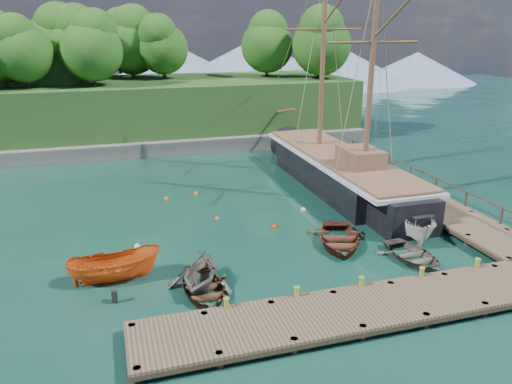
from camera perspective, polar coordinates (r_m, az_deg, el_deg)
ground at (r=26.05m, az=2.57°, el=-7.22°), size 160.00×160.00×0.00m
dock_near at (r=21.45m, az=13.73°, el=-12.54°), size 20.00×3.20×1.10m
dock_east at (r=36.63m, az=16.04°, el=0.53°), size 3.20×24.00×1.10m
bollard_0 at (r=20.78m, az=-3.36°, el=-14.48°), size 0.26×0.26×0.45m
bollard_1 at (r=21.56m, az=4.62°, el=-13.19°), size 0.26×0.26×0.45m
bollard_2 at (r=22.70m, az=11.84°, el=-11.80°), size 0.26×0.26×0.45m
bollard_3 at (r=24.16m, az=18.22°, el=-10.40°), size 0.26×0.26×0.45m
bollard_4 at (r=25.90m, az=23.75°, el=-9.07°), size 0.26×0.26×0.45m
rowboat_0 at (r=22.66m, az=-5.99°, el=-11.53°), size 2.85×3.99×0.83m
rowboat_1 at (r=23.20m, az=-6.28°, el=-10.77°), size 4.19×4.43×1.84m
rowboat_2 at (r=27.54m, az=9.43°, el=-5.98°), size 4.68×5.49×0.96m
rowboat_3 at (r=26.70m, az=17.45°, el=-7.46°), size 2.96×3.98×0.79m
motorboat_orange at (r=24.48m, az=-15.71°, el=-9.74°), size 4.28×1.74×1.63m
cabin_boat_white at (r=29.53m, az=17.72°, el=-4.92°), size 3.21×4.76×1.72m
schooner at (r=36.80m, az=9.46°, el=2.09°), size 4.70×26.04×18.85m
mooring_buoy_0 at (r=27.64m, az=-13.42°, el=-6.16°), size 0.36×0.36×0.36m
mooring_buoy_1 at (r=30.76m, az=-4.48°, el=-3.09°), size 0.29×0.29×0.29m
mooring_buoy_2 at (r=29.41m, az=2.07°, el=-4.09°), size 0.35×0.35×0.35m
mooring_buoy_3 at (r=32.22m, az=5.41°, el=-2.10°), size 0.35×0.35×0.35m
mooring_buoy_4 at (r=34.63m, az=-10.23°, el=-0.83°), size 0.34×0.34×0.34m
mooring_buoy_5 at (r=35.44m, az=-6.91°, el=-0.21°), size 0.33×0.33×0.33m
headland at (r=53.98m, az=-22.53°, el=11.04°), size 51.00×19.31×12.90m
distant_ridge at (r=93.15m, az=-9.64°, el=14.02°), size 117.00×40.00×10.00m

